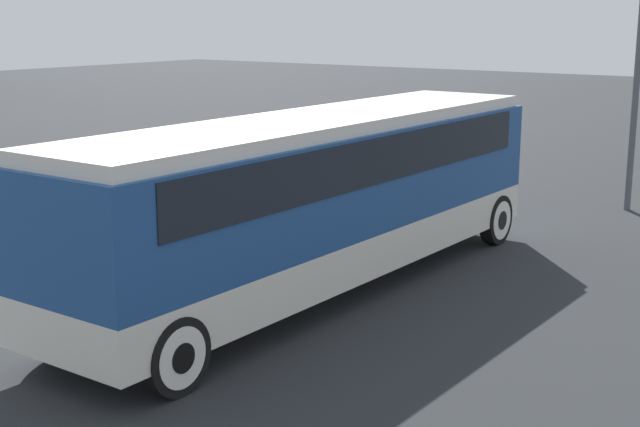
# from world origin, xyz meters

# --- Properties ---
(ground_plane) EXTENTS (120.00, 120.00, 0.00)m
(ground_plane) POSITION_xyz_m (0.00, 0.00, 0.00)
(ground_plane) COLOR #26282B
(tour_bus) EXTENTS (11.52, 2.56, 3.13)m
(tour_bus) POSITION_xyz_m (0.10, 0.00, 1.89)
(tour_bus) COLOR silver
(tour_bus) RESTS_ON ground_plane
(parked_car_near) EXTENTS (4.55, 1.86, 1.40)m
(parked_car_near) POSITION_xyz_m (0.34, 8.54, 0.70)
(parked_car_near) COLOR #2D5638
(parked_car_near) RESTS_ON ground_plane
(parked_car_mid) EXTENTS (4.64, 1.92, 1.35)m
(parked_car_mid) POSITION_xyz_m (5.46, 6.91, 0.68)
(parked_car_mid) COLOR navy
(parked_car_mid) RESTS_ON ground_plane
(lamp_post) EXTENTS (0.44, 0.44, 6.20)m
(lamp_post) POSITION_xyz_m (10.01, -2.35, 4.02)
(lamp_post) COLOR #515156
(lamp_post) RESTS_ON ground_plane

